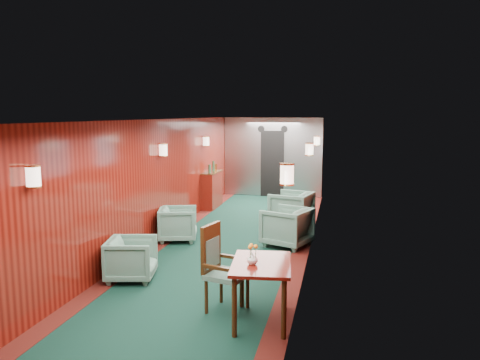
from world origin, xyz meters
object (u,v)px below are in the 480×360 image
(armchair_right_near, at_px, (287,227))
(armchair_right_far, at_px, (291,209))
(dining_table, at_px, (261,272))
(credenza, at_px, (212,189))
(armchair_left_far, at_px, (178,224))
(side_chair, at_px, (220,264))
(armchair_left_near, at_px, (132,259))

(armchair_right_near, bearing_deg, armchair_right_far, -155.45)
(dining_table, xyz_separation_m, credenza, (-2.46, 6.63, -0.13))
(credenza, distance_m, armchair_left_far, 3.37)
(dining_table, xyz_separation_m, armchair_right_near, (-0.07, 3.35, -0.25))
(side_chair, bearing_deg, armchair_left_near, 168.24)
(side_chair, xyz_separation_m, armchair_right_near, (0.51, 3.10, -0.23))
(dining_table, bearing_deg, armchair_right_near, 84.92)
(credenza, height_order, armchair_left_far, credenza)
(side_chair, distance_m, armchair_left_far, 3.45)
(credenza, height_order, armchair_left_near, credenza)
(dining_table, xyz_separation_m, armchair_right_far, (-0.15, 4.97, -0.23))
(side_chair, bearing_deg, armchair_left_far, 132.75)
(side_chair, relative_size, armchair_left_far, 1.50)
(dining_table, height_order, armchair_left_far, dining_table)
(credenza, bearing_deg, armchair_left_near, -86.98)
(armchair_right_near, bearing_deg, dining_table, 22.75)
(dining_table, bearing_deg, armchair_right_far, 85.51)
(dining_table, xyz_separation_m, armchair_left_far, (-2.22, 3.27, -0.29))
(armchair_right_far, bearing_deg, armchair_left_near, -12.53)
(dining_table, relative_size, armchair_right_near, 1.30)
(dining_table, xyz_separation_m, side_chair, (-0.58, 0.25, -0.02))
(dining_table, bearing_deg, side_chair, 150.46)
(dining_table, distance_m, armchair_left_far, 3.97)
(side_chair, height_order, armchair_left_far, side_chair)
(side_chair, distance_m, credenza, 6.65)
(armchair_left_far, distance_m, armchair_right_far, 2.68)
(side_chair, bearing_deg, dining_table, -9.08)
(dining_table, height_order, credenza, credenza)
(dining_table, bearing_deg, credenza, 104.14)
(armchair_left_near, bearing_deg, armchair_left_far, -10.93)
(armchair_left_near, distance_m, armchair_right_far, 4.43)
(side_chair, xyz_separation_m, armchair_right_far, (0.43, 4.72, -0.21))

